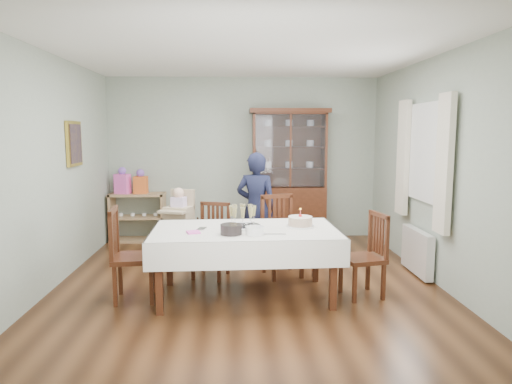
{
  "coord_description": "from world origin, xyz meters",
  "views": [
    {
      "loc": [
        -0.14,
        -5.22,
        1.8
      ],
      "look_at": [
        0.11,
        0.2,
        1.08
      ],
      "focal_mm": 32.0,
      "sensor_mm": 36.0,
      "label": 1
    }
  ],
  "objects": [
    {
      "name": "floor",
      "position": [
        0.0,
        0.0,
        0.0
      ],
      "size": [
        5.0,
        5.0,
        0.0
      ],
      "primitive_type": "plane",
      "color": "#593319",
      "rests_on": "ground"
    },
    {
      "name": "room_shell",
      "position": [
        0.0,
        0.53,
        1.7
      ],
      "size": [
        5.0,
        5.0,
        5.0
      ],
      "color": "#9EAA99",
      "rests_on": "floor"
    },
    {
      "name": "dining_table",
      "position": [
        -0.04,
        -0.39,
        0.38
      ],
      "size": [
        2.03,
        1.2,
        0.76
      ],
      "rotation": [
        0.0,
        0.0,
        0.03
      ],
      "color": "#4B2212",
      "rests_on": "floor"
    },
    {
      "name": "china_cabinet",
      "position": [
        0.75,
        2.26,
        1.12
      ],
      "size": [
        1.3,
        0.48,
        2.18
      ],
      "color": "#4B2212",
      "rests_on": "floor"
    },
    {
      "name": "sideboard",
      "position": [
        -1.75,
        2.28,
        0.4
      ],
      "size": [
        0.9,
        0.38,
        0.8
      ],
      "color": "tan",
      "rests_on": "floor"
    },
    {
      "name": "picture_frame",
      "position": [
        -2.22,
        0.8,
        1.65
      ],
      "size": [
        0.04,
        0.48,
        0.58
      ],
      "primitive_type": "cube",
      "color": "gold",
      "rests_on": "room_shell"
    },
    {
      "name": "window",
      "position": [
        2.22,
        0.3,
        1.55
      ],
      "size": [
        0.04,
        1.02,
        1.22
      ],
      "primitive_type": "cube",
      "color": "white",
      "rests_on": "room_shell"
    },
    {
      "name": "curtain_left",
      "position": [
        2.16,
        -0.32,
        1.45
      ],
      "size": [
        0.07,
        0.3,
        1.55
      ],
      "primitive_type": "cube",
      "color": "silver",
      "rests_on": "room_shell"
    },
    {
      "name": "curtain_right",
      "position": [
        2.16,
        0.92,
        1.45
      ],
      "size": [
        0.07,
        0.3,
        1.55
      ],
      "primitive_type": "cube",
      "color": "silver",
      "rests_on": "room_shell"
    },
    {
      "name": "radiator",
      "position": [
        2.16,
        0.3,
        0.3
      ],
      "size": [
        0.1,
        0.8,
        0.55
      ],
      "primitive_type": "cube",
      "color": "white",
      "rests_on": "floor"
    },
    {
      "name": "chair_far_left",
      "position": [
        -0.44,
        0.34,
        0.27
      ],
      "size": [
        0.52,
        0.52,
        0.92
      ],
      "rotation": [
        0.0,
        0.0,
        -0.3
      ],
      "color": "#4B2212",
      "rests_on": "floor"
    },
    {
      "name": "chair_far_right",
      "position": [
        0.44,
        0.36,
        0.3
      ],
      "size": [
        0.56,
        0.56,
        1.0
      ],
      "rotation": [
        0.0,
        0.0,
        0.28
      ],
      "color": "#4B2212",
      "rests_on": "floor"
    },
    {
      "name": "chair_end_left",
      "position": [
        -1.24,
        -0.42,
        0.3
      ],
      "size": [
        0.49,
        0.49,
        1.0
      ],
      "rotation": [
        0.0,
        0.0,
        1.67
      ],
      "color": "#4B2212",
      "rests_on": "floor"
    },
    {
      "name": "chair_end_right",
      "position": [
        1.26,
        -0.43,
        0.27
      ],
      "size": [
        0.49,
        0.49,
        0.92
      ],
      "rotation": [
        0.0,
        0.0,
        -1.36
      ],
      "color": "#4B2212",
      "rests_on": "floor"
    },
    {
      "name": "woman",
      "position": [
        0.15,
        0.93,
        0.77
      ],
      "size": [
        0.64,
        0.5,
        1.53
      ],
      "primitive_type": "imported",
      "rotation": [
        0.0,
        0.0,
        2.88
      ],
      "color": "black",
      "rests_on": "floor"
    },
    {
      "name": "high_chair",
      "position": [
        -0.91,
        0.95,
        0.41
      ],
      "size": [
        0.59,
        0.59,
        1.05
      ],
      "rotation": [
        0.0,
        0.0,
        -0.33
      ],
      "color": "black",
      "rests_on": "floor"
    },
    {
      "name": "champagne_tray",
      "position": [
        -0.06,
        -0.31,
        0.84
      ],
      "size": [
        0.4,
        0.4,
        0.24
      ],
      "color": "silver",
      "rests_on": "dining_table"
    },
    {
      "name": "birthday_cake",
      "position": [
        0.58,
        -0.31,
        0.82
      ],
      "size": [
        0.31,
        0.31,
        0.21
      ],
      "color": "white",
      "rests_on": "dining_table"
    },
    {
      "name": "plate_stack_dark",
      "position": [
        -0.18,
        -0.65,
        0.81
      ],
      "size": [
        0.29,
        0.29,
        0.11
      ],
      "primitive_type": "cylinder",
      "rotation": [
        0.0,
        0.0,
        -0.37
      ],
      "color": "black",
      "rests_on": "dining_table"
    },
    {
      "name": "plate_stack_white",
      "position": [
        0.06,
        -0.67,
        0.8
      ],
      "size": [
        0.2,
        0.2,
        0.08
      ],
      "primitive_type": "cylinder",
      "rotation": [
        0.0,
        0.0,
        -0.04
      ],
      "color": "white",
      "rests_on": "dining_table"
    },
    {
      "name": "napkin_stack",
      "position": [
        -0.58,
        -0.57,
        0.77
      ],
      "size": [
        0.16,
        0.16,
        0.02
      ],
      "primitive_type": "cube",
      "rotation": [
        0.0,
        0.0,
        0.31
      ],
      "color": "#F95BC8",
      "rests_on": "dining_table"
    },
    {
      "name": "cutlery",
      "position": [
        -0.54,
        -0.37,
        0.77
      ],
      "size": [
        0.13,
        0.17,
        0.01
      ],
      "primitive_type": null,
      "rotation": [
        0.0,
        0.0,
        -0.21
      ],
      "color": "silver",
      "rests_on": "dining_table"
    },
    {
      "name": "cake_knife",
      "position": [
        0.24,
        -0.68,
        0.77
      ],
      "size": [
        0.26,
        0.05,
        0.01
      ],
      "primitive_type": "cube",
      "rotation": [
        0.0,
        0.0,
        -0.1
      ],
      "color": "silver",
      "rests_on": "dining_table"
    },
    {
      "name": "gift_bag_pink",
      "position": [
        -1.98,
        2.26,
        0.99
      ],
      "size": [
        0.27,
        0.22,
        0.44
      ],
      "color": "#F95BC8",
      "rests_on": "sideboard"
    },
    {
      "name": "gift_bag_orange",
      "position": [
        -1.68,
        2.26,
        0.98
      ],
      "size": [
        0.22,
        0.15,
        0.4
      ],
      "color": "orange",
      "rests_on": "sideboard"
    }
  ]
}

